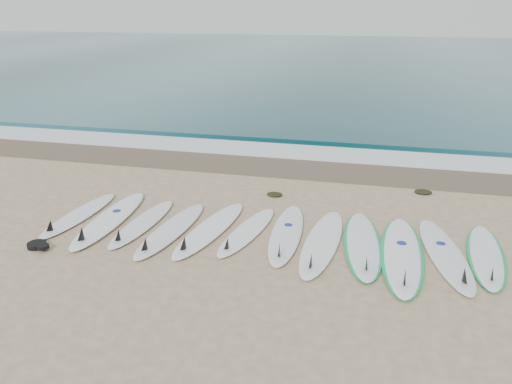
% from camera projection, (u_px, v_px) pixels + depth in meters
% --- Properties ---
extents(ground, '(120.00, 120.00, 0.00)m').
position_uv_depth(ground, '(266.00, 237.00, 8.97)').
color(ground, tan).
extents(ocean, '(120.00, 55.00, 0.03)m').
position_uv_depth(ocean, '(357.00, 57.00, 38.50)').
color(ocean, '#1B5057').
rests_on(ocean, ground).
extents(wet_sand_band, '(120.00, 1.80, 0.01)m').
position_uv_depth(wet_sand_band, '(301.00, 168.00, 12.69)').
color(wet_sand_band, brown).
rests_on(wet_sand_band, ground).
extents(foam_band, '(120.00, 1.40, 0.04)m').
position_uv_depth(foam_band, '(309.00, 153.00, 13.96)').
color(foam_band, silver).
rests_on(foam_band, ground).
extents(wave_crest, '(120.00, 1.00, 0.10)m').
position_uv_depth(wave_crest, '(316.00, 138.00, 15.31)').
color(wave_crest, '#1B5057').
rests_on(wave_crest, ground).
extents(surfboard_0, '(0.62, 2.39, 0.30)m').
position_uv_depth(surfboard_0, '(78.00, 215.00, 9.75)').
color(surfboard_0, white).
rests_on(surfboard_0, ground).
extents(surfboard_1, '(0.70, 2.86, 0.36)m').
position_uv_depth(surfboard_1, '(108.00, 220.00, 9.53)').
color(surfboard_1, white).
rests_on(surfboard_1, ground).
extents(surfboard_2, '(0.61, 2.36, 0.30)m').
position_uv_depth(surfboard_2, '(141.00, 224.00, 9.38)').
color(surfboard_2, white).
rests_on(surfboard_2, ground).
extents(surfboard_3, '(0.74, 2.59, 0.33)m').
position_uv_depth(surfboard_3, '(170.00, 230.00, 9.09)').
color(surfboard_3, white).
rests_on(surfboard_3, ground).
extents(surfboard_4, '(0.93, 2.72, 0.34)m').
position_uv_depth(surfboard_4, '(209.00, 230.00, 9.12)').
color(surfboard_4, white).
rests_on(surfboard_4, ground).
extents(surfboard_5, '(0.86, 2.34, 0.29)m').
position_uv_depth(surfboard_5, '(246.00, 232.00, 9.05)').
color(surfboard_5, white).
rests_on(surfboard_5, ground).
extents(surfboard_6, '(0.68, 2.65, 0.34)m').
position_uv_depth(surfboard_6, '(286.00, 234.00, 8.95)').
color(surfboard_6, white).
rests_on(surfboard_6, ground).
extents(surfboard_7, '(0.76, 2.81, 0.36)m').
position_uv_depth(surfboard_7, '(322.00, 243.00, 8.62)').
color(surfboard_7, white).
rests_on(surfboard_7, ground).
extents(surfboard_8, '(0.89, 2.74, 0.34)m').
position_uv_depth(surfboard_8, '(363.00, 244.00, 8.59)').
color(surfboard_8, white).
rests_on(surfboard_8, ground).
extents(surfboard_9, '(0.71, 2.93, 0.37)m').
position_uv_depth(surfboard_9, '(402.00, 254.00, 8.23)').
color(surfboard_9, white).
rests_on(surfboard_9, ground).
extents(surfboard_10, '(0.99, 2.78, 0.35)m').
position_uv_depth(surfboard_10, '(446.00, 254.00, 8.21)').
color(surfboard_10, silver).
rests_on(surfboard_10, ground).
extents(surfboard_11, '(0.80, 2.48, 0.31)m').
position_uv_depth(surfboard_11, '(486.00, 256.00, 8.20)').
color(surfboard_11, white).
rests_on(surfboard_11, ground).
extents(seaweed_near, '(0.35, 0.27, 0.07)m').
position_uv_depth(seaweed_near, '(275.00, 194.00, 10.87)').
color(seaweed_near, black).
rests_on(seaweed_near, ground).
extents(seaweed_far, '(0.38, 0.30, 0.07)m').
position_uv_depth(seaweed_far, '(423.00, 192.00, 11.01)').
color(seaweed_far, black).
rests_on(seaweed_far, ground).
extents(leash_coil, '(0.46, 0.36, 0.11)m').
position_uv_depth(leash_coil, '(38.00, 245.00, 8.55)').
color(leash_coil, black).
rests_on(leash_coil, ground).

